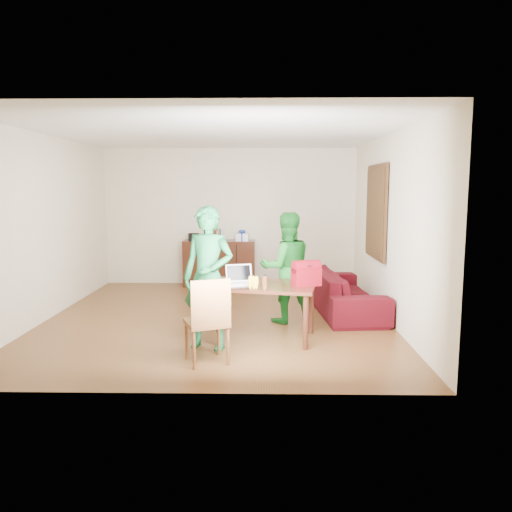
{
  "coord_description": "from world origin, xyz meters",
  "views": [
    {
      "loc": [
        0.71,
        -7.23,
        1.93
      ],
      "look_at": [
        0.59,
        -0.77,
        1.04
      ],
      "focal_mm": 35.0,
      "sensor_mm": 36.0,
      "label": 1
    }
  ],
  "objects_px": {
    "table": "(256,290)",
    "person_far": "(286,268)",
    "red_bag": "(306,276)",
    "person_near": "(208,278)",
    "chair": "(207,338)",
    "bottle": "(265,282)",
    "laptop": "(241,281)",
    "sofa": "(345,292)"
  },
  "relations": [
    {
      "from": "table",
      "to": "red_bag",
      "type": "bearing_deg",
      "value": 1.5
    },
    {
      "from": "person_far",
      "to": "red_bag",
      "type": "distance_m",
      "value": 0.93
    },
    {
      "from": "laptop",
      "to": "bottle",
      "type": "bearing_deg",
      "value": -55.09
    },
    {
      "from": "person_far",
      "to": "bottle",
      "type": "bearing_deg",
      "value": 61.4
    },
    {
      "from": "table",
      "to": "person_far",
      "type": "distance_m",
      "value": 0.93
    },
    {
      "from": "person_near",
      "to": "person_far",
      "type": "xyz_separation_m",
      "value": [
        0.98,
        1.22,
        -0.07
      ]
    },
    {
      "from": "table",
      "to": "person_near",
      "type": "relative_size",
      "value": 0.96
    },
    {
      "from": "person_near",
      "to": "red_bag",
      "type": "relative_size",
      "value": 5.07
    },
    {
      "from": "person_far",
      "to": "laptop",
      "type": "xyz_separation_m",
      "value": [
        -0.61,
        -0.86,
        -0.04
      ]
    },
    {
      "from": "chair",
      "to": "person_near",
      "type": "height_order",
      "value": "person_near"
    },
    {
      "from": "chair",
      "to": "person_near",
      "type": "bearing_deg",
      "value": 72.46
    },
    {
      "from": "table",
      "to": "person_far",
      "type": "bearing_deg",
      "value": 72.65
    },
    {
      "from": "chair",
      "to": "bottle",
      "type": "height_order",
      "value": "chair"
    },
    {
      "from": "person_near",
      "to": "sofa",
      "type": "xyz_separation_m",
      "value": [
        1.92,
        1.82,
        -0.55
      ]
    },
    {
      "from": "bottle",
      "to": "sofa",
      "type": "xyz_separation_m",
      "value": [
        1.25,
        1.72,
        -0.48
      ]
    },
    {
      "from": "bottle",
      "to": "red_bag",
      "type": "height_order",
      "value": "red_bag"
    },
    {
      "from": "red_bag",
      "to": "chair",
      "type": "bearing_deg",
      "value": -163.57
    },
    {
      "from": "laptop",
      "to": "person_far",
      "type": "bearing_deg",
      "value": 40.99
    },
    {
      "from": "bottle",
      "to": "red_bag",
      "type": "relative_size",
      "value": 0.52
    },
    {
      "from": "table",
      "to": "sofa",
      "type": "xyz_separation_m",
      "value": [
        1.36,
        1.4,
        -0.31
      ]
    },
    {
      "from": "table",
      "to": "laptop",
      "type": "height_order",
      "value": "laptop"
    },
    {
      "from": "sofa",
      "to": "chair",
      "type": "bearing_deg",
      "value": 136.31
    },
    {
      "from": "table",
      "to": "sofa",
      "type": "bearing_deg",
      "value": 56.34
    },
    {
      "from": "person_near",
      "to": "red_bag",
      "type": "distance_m",
      "value": 1.23
    },
    {
      "from": "chair",
      "to": "bottle",
      "type": "distance_m",
      "value": 1.02
    },
    {
      "from": "red_bag",
      "to": "table",
      "type": "bearing_deg",
      "value": 151.66
    },
    {
      "from": "table",
      "to": "red_bag",
      "type": "height_order",
      "value": "red_bag"
    },
    {
      "from": "table",
      "to": "person_near",
      "type": "xyz_separation_m",
      "value": [
        -0.56,
        -0.42,
        0.24
      ]
    },
    {
      "from": "laptop",
      "to": "red_bag",
      "type": "distance_m",
      "value": 0.82
    },
    {
      "from": "person_far",
      "to": "table",
      "type": "bearing_deg",
      "value": 48.92
    },
    {
      "from": "person_near",
      "to": "bottle",
      "type": "xyz_separation_m",
      "value": [
        0.67,
        0.1,
        -0.06
      ]
    },
    {
      "from": "person_near",
      "to": "sofa",
      "type": "bearing_deg",
      "value": 60.13
    },
    {
      "from": "table",
      "to": "chair",
      "type": "height_order",
      "value": "chair"
    },
    {
      "from": "red_bag",
      "to": "sofa",
      "type": "height_order",
      "value": "red_bag"
    },
    {
      "from": "chair",
      "to": "person_far",
      "type": "height_order",
      "value": "person_far"
    },
    {
      "from": "chair",
      "to": "red_bag",
      "type": "bearing_deg",
      "value": 13.92
    },
    {
      "from": "person_far",
      "to": "bottle",
      "type": "xyz_separation_m",
      "value": [
        -0.31,
        -1.12,
        0.01
      ]
    },
    {
      "from": "table",
      "to": "chair",
      "type": "relative_size",
      "value": 1.71
    },
    {
      "from": "bottle",
      "to": "person_near",
      "type": "bearing_deg",
      "value": -171.63
    },
    {
      "from": "person_far",
      "to": "bottle",
      "type": "relative_size",
      "value": 9.04
    },
    {
      "from": "table",
      "to": "person_near",
      "type": "bearing_deg",
      "value": -132.69
    },
    {
      "from": "laptop",
      "to": "red_bag",
      "type": "relative_size",
      "value": 1.13
    }
  ]
}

